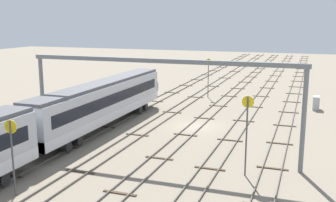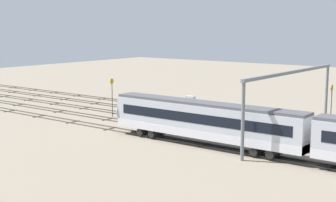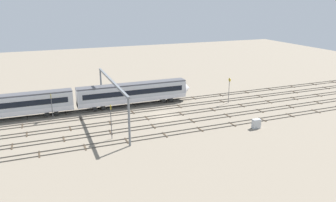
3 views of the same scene
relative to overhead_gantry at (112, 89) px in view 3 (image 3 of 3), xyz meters
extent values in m
plane|color=gray|center=(10.15, -0.38, -6.47)|extent=(205.62, 205.62, 0.00)
cube|color=#59544C|center=(10.15, -10.16, -6.39)|extent=(189.62, 0.07, 0.16)
cube|color=#59544C|center=(10.15, -8.73, -6.39)|extent=(189.62, 0.07, 0.16)
cube|color=#473828|center=(-13.56, -9.45, -6.43)|extent=(0.24, 2.40, 0.08)
cube|color=#473828|center=(-6.79, -9.45, -6.43)|extent=(0.24, 2.40, 0.08)
cube|color=#473828|center=(-0.01, -9.45, -6.43)|extent=(0.24, 2.40, 0.08)
cube|color=#473828|center=(6.76, -9.45, -6.43)|extent=(0.24, 2.40, 0.08)
cube|color=#473828|center=(13.53, -9.45, -6.43)|extent=(0.24, 2.40, 0.08)
cube|color=#473828|center=(20.30, -9.45, -6.43)|extent=(0.24, 2.40, 0.08)
cube|color=#473828|center=(27.08, -9.45, -6.43)|extent=(0.24, 2.40, 0.08)
cube|color=#473828|center=(33.85, -9.45, -6.43)|extent=(0.24, 2.40, 0.08)
cube|color=#473828|center=(40.62, -9.45, -6.43)|extent=(0.24, 2.40, 0.08)
cube|color=#59544C|center=(10.15, -5.63, -6.39)|extent=(189.62, 0.07, 0.16)
cube|color=#59544C|center=(10.15, -4.20, -6.39)|extent=(189.62, 0.07, 0.16)
cube|color=#473828|center=(-17.51, -4.91, -6.43)|extent=(0.24, 2.40, 0.08)
cube|color=#473828|center=(-9.61, -4.91, -6.43)|extent=(0.24, 2.40, 0.08)
cube|color=#473828|center=(-1.71, -4.91, -6.43)|extent=(0.24, 2.40, 0.08)
cube|color=#473828|center=(6.19, -4.91, -6.43)|extent=(0.24, 2.40, 0.08)
cube|color=#473828|center=(14.10, -4.91, -6.43)|extent=(0.24, 2.40, 0.08)
cube|color=#473828|center=(22.00, -4.91, -6.43)|extent=(0.24, 2.40, 0.08)
cube|color=#473828|center=(29.90, -4.91, -6.43)|extent=(0.24, 2.40, 0.08)
cube|color=#473828|center=(37.80, -4.91, -6.43)|extent=(0.24, 2.40, 0.08)
cube|color=#473828|center=(45.70, -4.91, -6.43)|extent=(0.24, 2.40, 0.08)
cube|color=#59544C|center=(10.15, -1.10, -6.39)|extent=(189.62, 0.07, 0.16)
cube|color=#59544C|center=(10.15, 0.34, -6.39)|extent=(189.62, 0.07, 0.16)
cube|color=#473828|center=(-15.38, -0.38, -6.43)|extent=(0.24, 2.40, 0.08)
cube|color=#473828|center=(-8.09, -0.38, -6.43)|extent=(0.24, 2.40, 0.08)
cube|color=#473828|center=(-0.79, -0.38, -6.43)|extent=(0.24, 2.40, 0.08)
cube|color=#473828|center=(6.50, -0.38, -6.43)|extent=(0.24, 2.40, 0.08)
cube|color=#473828|center=(13.79, -0.38, -6.43)|extent=(0.24, 2.40, 0.08)
cube|color=#473828|center=(21.09, -0.38, -6.43)|extent=(0.24, 2.40, 0.08)
cube|color=#473828|center=(28.38, -0.38, -6.43)|extent=(0.24, 2.40, 0.08)
cube|color=#473828|center=(35.67, -0.38, -6.43)|extent=(0.24, 2.40, 0.08)
cube|color=#473828|center=(42.96, -0.38, -6.43)|extent=(0.24, 2.40, 0.08)
cube|color=#473828|center=(50.26, -0.38, -6.43)|extent=(0.24, 2.40, 0.08)
cube|color=#59544C|center=(10.15, 3.43, -6.39)|extent=(189.62, 0.07, 0.16)
cube|color=#59544C|center=(10.15, 4.87, -6.39)|extent=(189.62, 0.07, 0.16)
cube|color=#473828|center=(-16.19, 4.15, -6.43)|extent=(0.24, 2.40, 0.08)
cube|color=#473828|center=(-5.66, 4.15, -6.43)|extent=(0.24, 2.40, 0.08)
cube|color=#473828|center=(4.88, 4.15, -6.43)|extent=(0.24, 2.40, 0.08)
cube|color=#473828|center=(15.41, 4.15, -6.43)|extent=(0.24, 2.40, 0.08)
cube|color=#473828|center=(25.95, 4.15, -6.43)|extent=(0.24, 2.40, 0.08)
cube|color=#473828|center=(36.48, 4.15, -6.43)|extent=(0.24, 2.40, 0.08)
cube|color=#473828|center=(47.02, 4.15, -6.43)|extent=(0.24, 2.40, 0.08)
cube|color=#473828|center=(57.55, 4.15, -6.43)|extent=(0.24, 2.40, 0.08)
cube|color=#59544C|center=(10.15, 7.96, -6.39)|extent=(189.62, 0.07, 0.16)
cube|color=#59544C|center=(10.15, 9.40, -6.39)|extent=(189.62, 0.07, 0.16)
cube|color=#473828|center=(-15.38, 8.68, -6.43)|extent=(0.24, 2.40, 0.08)
cube|color=#473828|center=(-8.09, 8.68, -6.43)|extent=(0.24, 2.40, 0.08)
cube|color=#473828|center=(-0.79, 8.68, -6.43)|extent=(0.24, 2.40, 0.08)
cube|color=#473828|center=(6.50, 8.68, -6.43)|extent=(0.24, 2.40, 0.08)
cube|color=#473828|center=(13.79, 8.68, -6.43)|extent=(0.24, 2.40, 0.08)
cube|color=#473828|center=(21.09, 8.68, -6.43)|extent=(0.24, 2.40, 0.08)
cube|color=#473828|center=(28.38, 8.68, -6.43)|extent=(0.24, 2.40, 0.08)
cube|color=#473828|center=(35.67, 8.68, -6.43)|extent=(0.24, 2.40, 0.08)
cube|color=#473828|center=(42.96, 8.68, -6.43)|extent=(0.24, 2.40, 0.08)
cube|color=#473828|center=(50.26, 8.68, -6.43)|extent=(0.24, 2.40, 0.08)
cube|color=#473828|center=(57.55, 8.68, -6.43)|extent=(0.24, 2.40, 0.08)
cube|color=#473828|center=(64.84, 8.68, -6.43)|extent=(0.24, 2.40, 0.08)
cube|color=#B7BCC6|center=(6.33, 8.68, -3.61)|extent=(24.00, 2.90, 3.60)
cube|color=silver|center=(6.33, 8.68, -4.96)|extent=(24.00, 2.94, 0.90)
cube|color=#4C4C51|center=(6.33, 8.68, -1.66)|extent=(24.00, 2.50, 0.30)
cube|color=black|center=(6.33, 7.22, -3.17)|extent=(22.00, 0.04, 1.10)
cube|color=black|center=(6.33, 10.14, -3.17)|extent=(22.00, 0.04, 1.10)
cylinder|color=black|center=(-2.25, 8.68, -5.86)|extent=(0.90, 2.70, 0.90)
cylinder|color=black|center=(-0.45, 8.68, -5.86)|extent=(0.90, 2.70, 0.90)
cylinder|color=black|center=(13.11, 8.68, -5.86)|extent=(0.90, 2.70, 0.90)
cylinder|color=black|center=(14.91, 8.68, -5.86)|extent=(0.90, 2.70, 0.90)
cube|color=#B7BCC6|center=(-18.47, 8.68, -3.61)|extent=(24.00, 2.90, 3.60)
cube|color=silver|center=(-18.47, 8.68, -4.96)|extent=(24.00, 2.94, 0.90)
cube|color=#4C4C51|center=(-18.47, 8.68, -1.66)|extent=(24.00, 2.50, 0.30)
cube|color=black|center=(-18.47, 7.22, -3.17)|extent=(22.00, 0.04, 1.10)
cube|color=black|center=(-18.47, 10.14, -3.17)|extent=(22.00, 0.04, 1.10)
cylinder|color=black|center=(-11.69, 8.68, -5.86)|extent=(0.90, 2.70, 0.90)
cylinder|color=black|center=(-9.89, 8.68, -5.86)|extent=(0.90, 2.70, 0.90)
cone|color=silver|center=(19.13, 8.68, -3.79)|extent=(1.60, 3.24, 3.24)
cylinder|color=slate|center=(0.00, -11.49, -2.54)|extent=(0.36, 0.36, 7.86)
cylinder|color=slate|center=(0.00, 11.49, -2.54)|extent=(0.36, 0.36, 7.86)
cube|color=slate|center=(0.00, 0.00, 1.56)|extent=(0.40, 23.59, 0.35)
cylinder|color=#4C4C51|center=(-10.66, 5.92, -3.93)|extent=(0.12, 0.12, 5.07)
cylinder|color=yellow|center=(-10.62, 5.92, -1.80)|extent=(0.05, 0.91, 0.91)
cube|color=black|center=(-10.59, 5.92, -1.80)|extent=(0.02, 0.41, 0.12)
cylinder|color=#4C4C51|center=(-2.06, -7.66, -3.50)|extent=(0.12, 0.12, 5.94)
cylinder|color=yellow|center=(-2.02, -7.66, -0.92)|extent=(0.05, 0.86, 0.86)
cube|color=black|center=(-1.99, -7.66, -0.92)|extent=(0.02, 0.39, 0.12)
cylinder|color=#4C4C51|center=(26.71, 2.46, -3.62)|extent=(0.12, 0.12, 5.69)
cylinder|color=yellow|center=(26.75, 2.46, -1.15)|extent=(0.05, 0.82, 0.82)
cube|color=black|center=(26.78, 2.46, -1.15)|extent=(0.02, 0.37, 0.12)
cube|color=#B2B7BC|center=(23.28, -12.61, -5.60)|extent=(1.53, 0.81, 1.72)
cube|color=#333333|center=(24.05, -12.61, -5.35)|extent=(0.02, 0.56, 0.24)
camera|label=1|loc=(-30.42, -11.82, 4.86)|focal=43.03mm
camera|label=2|loc=(-23.43, 53.90, 6.98)|focal=52.71mm
camera|label=3|loc=(-12.23, -58.69, 15.94)|focal=35.41mm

